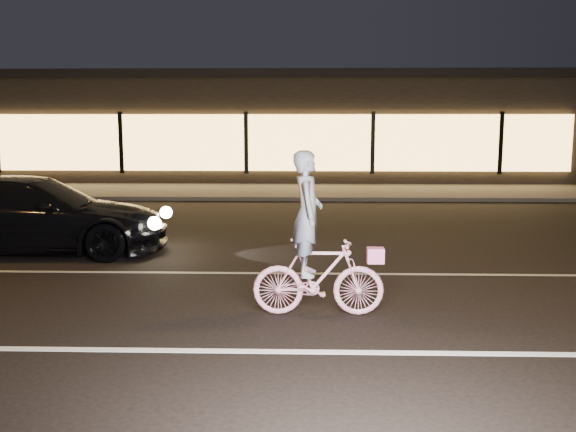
{
  "coord_description": "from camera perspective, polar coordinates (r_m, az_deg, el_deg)",
  "views": [
    {
      "loc": [
        2.16,
        -8.09,
        2.5
      ],
      "look_at": [
        1.91,
        0.6,
        1.16
      ],
      "focal_mm": 40.0,
      "sensor_mm": 36.0,
      "label": 1
    }
  ],
  "objects": [
    {
      "name": "cyclist",
      "position": [
        8.1,
        2.46,
        -3.74
      ],
      "size": [
        1.67,
        0.57,
        2.1
      ],
      "rotation": [
        0.0,
        0.0,
        1.57
      ],
      "color": "#EA376F",
      "rests_on": "ground"
    },
    {
      "name": "lane_stripe_far",
      "position": [
        10.61,
        -10.15,
        -4.97
      ],
      "size": [
        60.0,
        0.1,
        0.01
      ],
      "primitive_type": "cube",
      "color": "gray",
      "rests_on": "ground"
    },
    {
      "name": "storefront",
      "position": [
        27.14,
        -2.93,
        8.02
      ],
      "size": [
        25.4,
        8.42,
        4.2
      ],
      "color": "black",
      "rests_on": "ground"
    },
    {
      "name": "sidewalk",
      "position": [
        21.34,
        -4.16,
        2.19
      ],
      "size": [
        30.0,
        4.0,
        0.12
      ],
      "primitive_type": "cube",
      "color": "#383533",
      "rests_on": "ground"
    },
    {
      "name": "ground",
      "position": [
        8.74,
        -12.84,
        -8.08
      ],
      "size": [
        90.0,
        90.0,
        0.0
      ],
      "primitive_type": "plane",
      "color": "black",
      "rests_on": "ground"
    },
    {
      "name": "sedan",
      "position": [
        12.74,
        -21.75,
        0.08
      ],
      "size": [
        5.03,
        2.3,
        1.43
      ],
      "rotation": [
        0.0,
        0.0,
        1.63
      ],
      "color": "black",
      "rests_on": "ground"
    },
    {
      "name": "lane_stripe_near",
      "position": [
        7.37,
        -15.79,
        -11.37
      ],
      "size": [
        60.0,
        0.12,
        0.01
      ],
      "primitive_type": "cube",
      "color": "silver",
      "rests_on": "ground"
    }
  ]
}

